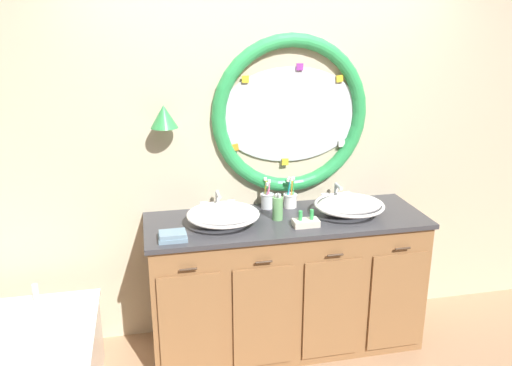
{
  "coord_description": "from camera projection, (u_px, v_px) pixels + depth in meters",
  "views": [
    {
      "loc": [
        -0.78,
        -2.77,
        2.15
      ],
      "look_at": [
        -0.12,
        0.25,
        1.16
      ],
      "focal_mm": 37.01,
      "sensor_mm": 36.0,
      "label": 1
    }
  ],
  "objects": [
    {
      "name": "ground_plane",
      "position": [
        283.0,
        365.0,
        3.39
      ],
      "size": [
        14.0,
        14.0,
        0.0
      ],
      "primitive_type": "plane",
      "color": "tan"
    },
    {
      "name": "back_wall_assembly",
      "position": [
        265.0,
        144.0,
        3.54
      ],
      "size": [
        6.4,
        0.26,
        2.6
      ],
      "color": "beige",
      "rests_on": "ground_plane"
    },
    {
      "name": "vanity_counter",
      "position": [
        285.0,
        282.0,
        3.5
      ],
      "size": [
        1.79,
        0.64,
        0.91
      ],
      "color": "olive",
      "rests_on": "ground_plane"
    },
    {
      "name": "sink_basin_left",
      "position": [
        223.0,
        215.0,
        3.24
      ],
      "size": [
        0.45,
        0.45,
        0.13
      ],
      "color": "white",
      "rests_on": "vanity_counter"
    },
    {
      "name": "sink_basin_right",
      "position": [
        349.0,
        205.0,
        3.4
      ],
      "size": [
        0.45,
        0.45,
        0.13
      ],
      "color": "white",
      "rests_on": "vanity_counter"
    },
    {
      "name": "faucet_set_left",
      "position": [
        218.0,
        203.0,
        3.46
      ],
      "size": [
        0.23,
        0.13,
        0.14
      ],
      "color": "silver",
      "rests_on": "vanity_counter"
    },
    {
      "name": "faucet_set_right",
      "position": [
        336.0,
        195.0,
        3.63
      ],
      "size": [
        0.21,
        0.12,
        0.14
      ],
      "color": "silver",
      "rests_on": "vanity_counter"
    },
    {
      "name": "toothbrush_holder_left",
      "position": [
        267.0,
        200.0,
        3.53
      ],
      "size": [
        0.09,
        0.09,
        0.21
      ],
      "color": "silver",
      "rests_on": "vanity_counter"
    },
    {
      "name": "toothbrush_holder_right",
      "position": [
        290.0,
        199.0,
        3.54
      ],
      "size": [
        0.1,
        0.1,
        0.21
      ],
      "color": "white",
      "rests_on": "vanity_counter"
    },
    {
      "name": "soap_dispenser",
      "position": [
        278.0,
        208.0,
        3.32
      ],
      "size": [
        0.07,
        0.07,
        0.18
      ],
      "color": "#6BAD66",
      "rests_on": "vanity_counter"
    },
    {
      "name": "folded_hand_towel",
      "position": [
        173.0,
        236.0,
        3.03
      ],
      "size": [
        0.17,
        0.13,
        0.05
      ],
      "color": "#7593A8",
      "rests_on": "vanity_counter"
    },
    {
      "name": "toiletry_basket",
      "position": [
        306.0,
        222.0,
        3.23
      ],
      "size": [
        0.16,
        0.09,
        0.1
      ],
      "color": "beige",
      "rests_on": "vanity_counter"
    }
  ]
}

